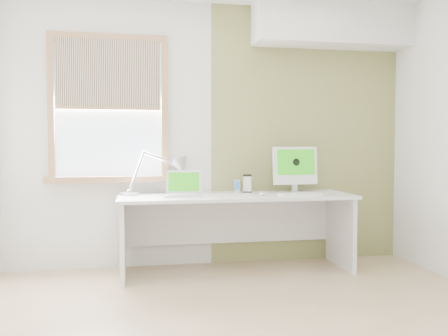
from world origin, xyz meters
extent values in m
cube|color=tan|center=(0.00, 0.00, -0.01)|extent=(4.00, 3.50, 0.02)
cube|color=silver|center=(0.00, 1.76, 1.30)|extent=(4.00, 0.02, 2.60)
cube|color=silver|center=(0.00, -1.76, 1.30)|extent=(4.00, 0.02, 2.60)
cube|color=olive|center=(1.00, 1.74, 1.30)|extent=(2.00, 0.02, 2.60)
cube|color=white|center=(1.20, 1.57, 2.40)|extent=(1.60, 0.40, 0.42)
cube|color=#9B714A|center=(-1.53, 1.72, 1.55)|extent=(0.06, 0.06, 1.42)
cube|color=#9B714A|center=(-0.47, 1.72, 1.55)|extent=(0.06, 0.06, 1.42)
cube|color=#9B714A|center=(-1.00, 1.72, 2.23)|extent=(1.00, 0.06, 0.06)
cube|color=#9B714A|center=(-1.00, 1.70, 0.87)|extent=(1.20, 0.14, 0.06)
cube|color=#D1E2F9|center=(-1.00, 1.74, 1.55)|extent=(1.00, 0.01, 1.30)
cube|color=beige|center=(-1.00, 1.70, 1.88)|extent=(0.98, 0.02, 0.65)
cube|color=#9B714A|center=(-1.00, 1.70, 1.55)|extent=(0.98, 0.03, 0.03)
cube|color=silver|center=(0.18, 1.38, 0.71)|extent=(2.20, 0.70, 0.03)
cube|color=silver|center=(-0.87, 1.38, 0.35)|extent=(0.04, 0.64, 0.70)
cube|color=silver|center=(1.23, 1.38, 0.35)|extent=(0.04, 0.64, 0.70)
cube|color=silver|center=(0.18, 1.70, 0.45)|extent=(2.08, 0.02, 0.48)
cylinder|color=#B6B8BA|center=(-0.81, 1.53, 0.74)|extent=(0.23, 0.23, 0.02)
sphere|color=#B6B8BA|center=(-0.81, 1.53, 0.76)|extent=(0.07, 0.07, 0.05)
cylinder|color=#B6B8BA|center=(-0.74, 1.55, 0.94)|extent=(0.17, 0.08, 0.38)
sphere|color=#B6B8BA|center=(-0.67, 1.58, 1.13)|extent=(0.06, 0.06, 0.05)
cylinder|color=#B6B8BA|center=(-0.51, 1.62, 1.07)|extent=(0.34, 0.10, 0.15)
sphere|color=#B6B8BA|center=(-0.35, 1.65, 1.01)|extent=(0.05, 0.05, 0.04)
cone|color=#B6B8BA|center=(-0.32, 1.66, 0.98)|extent=(0.30, 0.30, 0.23)
cube|color=#B6B8BA|center=(-0.33, 1.33, 0.74)|extent=(0.36, 0.28, 0.02)
cube|color=#B2B5B7|center=(-0.33, 1.33, 0.75)|extent=(0.30, 0.18, 0.00)
cube|color=#B6B8BA|center=(-0.31, 1.45, 0.85)|extent=(0.34, 0.12, 0.22)
cube|color=#22870F|center=(-0.31, 1.44, 0.85)|extent=(0.29, 0.09, 0.17)
cylinder|color=#B6B8BA|center=(0.22, 1.52, 0.74)|extent=(0.07, 0.07, 0.02)
cube|color=#B6B8BA|center=(0.22, 1.52, 0.81)|extent=(0.06, 0.01, 0.11)
cube|color=#194C99|center=(0.22, 1.52, 0.81)|extent=(0.05, 0.00, 0.08)
cube|color=#B6B8BA|center=(0.34, 1.61, 0.82)|extent=(0.11, 0.15, 0.17)
cube|color=black|center=(0.34, 1.61, 0.90)|extent=(0.11, 0.15, 0.01)
cube|color=black|center=(0.34, 1.61, 0.74)|extent=(0.11, 0.15, 0.01)
cube|color=#B6B8BA|center=(0.81, 1.52, 0.74)|extent=(0.18, 0.16, 0.01)
cube|color=#B6B8BA|center=(0.81, 1.55, 0.81)|extent=(0.06, 0.02, 0.15)
cube|color=white|center=(0.81, 1.54, 0.99)|extent=(0.46, 0.12, 0.38)
cube|color=#22870F|center=(0.81, 1.52, 1.03)|extent=(0.40, 0.06, 0.25)
cylinder|color=black|center=(0.81, 1.51, 1.03)|extent=(0.08, 0.02, 0.07)
cube|color=white|center=(0.77, 1.25, 0.74)|extent=(0.42, 0.16, 0.02)
cube|color=white|center=(0.77, 1.25, 0.75)|extent=(0.39, 0.13, 0.00)
ellipsoid|color=white|center=(0.41, 1.27, 0.75)|extent=(0.10, 0.13, 0.03)
camera|label=1|loc=(-0.74, -2.99, 1.20)|focal=38.20mm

